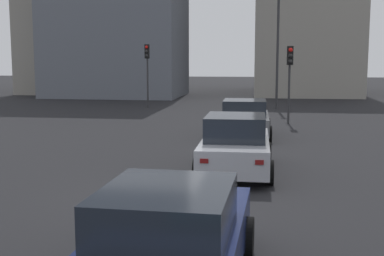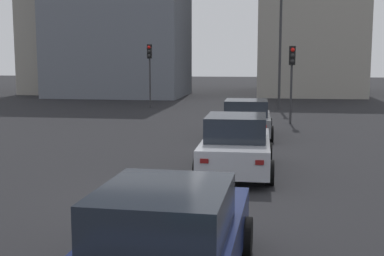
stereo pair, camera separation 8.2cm
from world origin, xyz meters
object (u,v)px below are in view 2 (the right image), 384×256
Objects in this scene: car_grey_left_lead at (246,119)px; car_silver_left_second at (236,145)px; traffic_light_near_left at (150,62)px; car_navy_left_third at (167,241)px; street_lamp_kerbside at (280,41)px; traffic_light_near_right at (292,68)px.

car_grey_left_lead is 6.55m from car_silver_left_second.
traffic_light_near_left reaches higher than car_silver_left_second.
car_silver_left_second is at bearing -1.81° from car_navy_left_third.
car_silver_left_second reaches higher than car_navy_left_third.
traffic_light_near_left is 0.56× the size of street_lamp_kerbside.
car_navy_left_third is at bearing 177.12° from car_grey_left_lead.
car_navy_left_third is 0.64× the size of street_lamp_kerbside.
street_lamp_kerbside is at bearing 175.93° from traffic_light_near_right.
car_silver_left_second is 7.47m from car_navy_left_third.
car_grey_left_lead is 0.93× the size of car_silver_left_second.
street_lamp_kerbside reaches higher than car_grey_left_lead.
street_lamp_kerbside is (26.10, -1.89, 3.52)m from car_navy_left_third.
traffic_light_near_left is (18.14, 6.79, 2.15)m from car_silver_left_second.
car_grey_left_lead is 1.09× the size of traffic_light_near_right.
car_grey_left_lead is 13.59m from traffic_light_near_left.
street_lamp_kerbside is at bearing -8.31° from car_grey_left_lead.
street_lamp_kerbside is (18.64, -1.46, 3.48)m from car_silver_left_second.
traffic_light_near_left is 1.08× the size of traffic_light_near_right.
car_navy_left_third is (-7.45, 0.43, -0.04)m from car_silver_left_second.
traffic_light_near_left is at bearing -136.60° from traffic_light_near_right.
traffic_light_near_right is at bearing -176.63° from street_lamp_kerbside.
car_silver_left_second is at bearing 179.02° from car_grey_left_lead.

